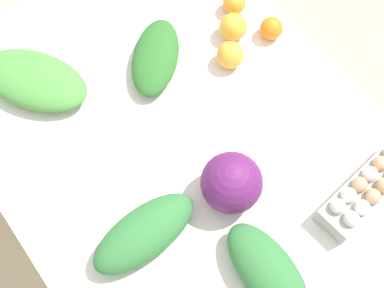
# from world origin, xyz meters

# --- Properties ---
(ground_plane) EXTENTS (8.00, 8.00, 0.00)m
(ground_plane) POSITION_xyz_m (0.00, 0.00, 0.00)
(ground_plane) COLOR #C6B289
(dining_table) EXTENTS (1.36, 0.96, 0.72)m
(dining_table) POSITION_xyz_m (0.00, 0.00, 0.63)
(dining_table) COLOR silver
(dining_table) RESTS_ON ground_plane
(cabbage_purple) EXTENTS (0.15, 0.15, 0.15)m
(cabbage_purple) POSITION_xyz_m (0.16, 0.00, 0.80)
(cabbage_purple) COLOR #601E5B
(cabbage_purple) RESTS_ON dining_table
(egg_carton) EXTENTS (0.12, 0.29, 0.09)m
(egg_carton) POSITION_xyz_m (0.36, 0.26, 0.76)
(egg_carton) COLOR #A8A8A3
(egg_carton) RESTS_ON dining_table
(greens_bunch_beet_tops) EXTENTS (0.26, 0.26, 0.07)m
(greens_bunch_beet_tops) POSITION_xyz_m (-0.26, 0.07, 0.75)
(greens_bunch_beet_tops) COLOR #2D6B28
(greens_bunch_beet_tops) RESTS_ON dining_table
(greens_bunch_scallion) EXTENTS (0.26, 0.13, 0.09)m
(greens_bunch_scallion) POSITION_xyz_m (0.36, -0.06, 0.77)
(greens_bunch_scallion) COLOR #337538
(greens_bunch_scallion) RESTS_ON dining_table
(greens_bunch_dandelion) EXTENTS (0.13, 0.28, 0.09)m
(greens_bunch_dandelion) POSITION_xyz_m (0.12, -0.23, 0.77)
(greens_bunch_dandelion) COLOR #337538
(greens_bunch_dandelion) RESTS_ON dining_table
(greens_bunch_chard) EXTENTS (0.35, 0.30, 0.07)m
(greens_bunch_chard) POSITION_xyz_m (-0.40, -0.23, 0.76)
(greens_bunch_chard) COLOR #4C933D
(greens_bunch_chard) RESTS_ON dining_table
(orange_0) EXTENTS (0.08, 0.08, 0.08)m
(orange_0) POSITION_xyz_m (-0.14, 0.24, 0.76)
(orange_0) COLOR #F9A833
(orange_0) RESTS_ON dining_table
(orange_1) EXTENTS (0.08, 0.08, 0.08)m
(orange_1) POSITION_xyz_m (-0.21, 0.30, 0.76)
(orange_1) COLOR #F9A833
(orange_1) RESTS_ON dining_table
(orange_2) EXTENTS (0.07, 0.07, 0.07)m
(orange_2) POSITION_xyz_m (-0.28, 0.36, 0.76)
(orange_2) COLOR orange
(orange_2) RESTS_ON dining_table
(orange_3) EXTENTS (0.06, 0.06, 0.06)m
(orange_3) POSITION_xyz_m (-0.15, 0.39, 0.75)
(orange_3) COLOR orange
(orange_3) RESTS_ON dining_table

